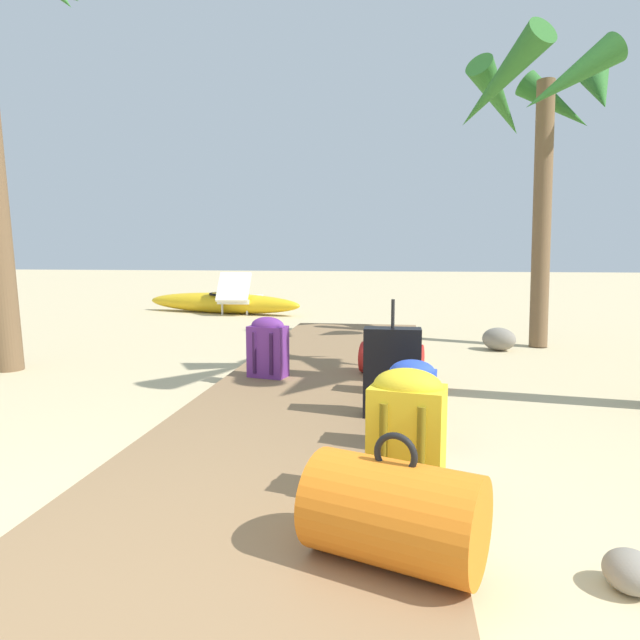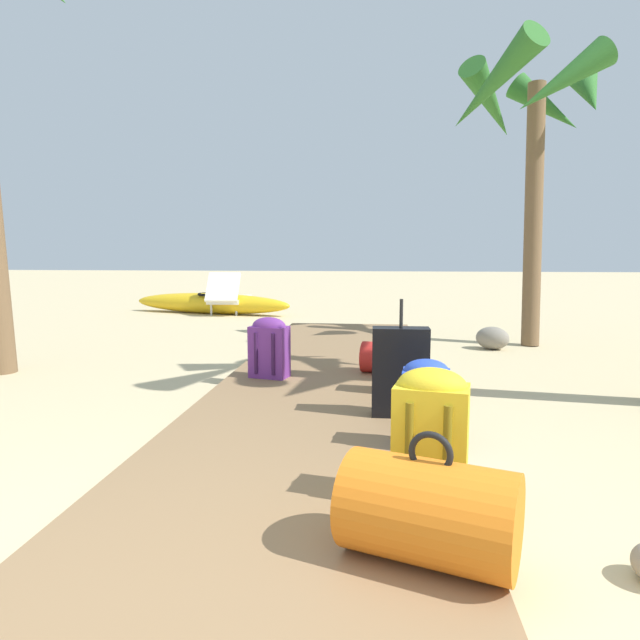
{
  "view_description": "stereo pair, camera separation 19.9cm",
  "coord_description": "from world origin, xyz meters",
  "px_view_note": "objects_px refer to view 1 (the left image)",
  "views": [
    {
      "loc": [
        0.65,
        -1.16,
        1.21
      ],
      "look_at": [
        -0.1,
        4.13,
        0.55
      ],
      "focal_mm": 31.5,
      "sensor_mm": 36.0,
      "label": 1
    },
    {
      "loc": [
        0.45,
        -1.18,
        1.21
      ],
      "look_at": [
        -0.1,
        4.13,
        0.55
      ],
      "focal_mm": 31.5,
      "sensor_mm": 36.0,
      "label": 2
    }
  ],
  "objects_px": {
    "palm_tree_far_right": "(540,113)",
    "backpack_purple": "(268,345)",
    "duffel_bag_orange": "(395,513)",
    "lounge_chair": "(240,296)",
    "duffel_bag_red": "(391,358)",
    "suitcase_black": "(392,372)",
    "backpack_blue": "(412,402)",
    "backpack_tan": "(394,363)",
    "kayak": "(222,303)",
    "backpack_yellow": "(407,434)"
  },
  "relations": [
    {
      "from": "palm_tree_far_right",
      "to": "backpack_purple",
      "type": "bearing_deg",
      "value": -138.04
    },
    {
      "from": "duffel_bag_orange",
      "to": "lounge_chair",
      "type": "bearing_deg",
      "value": 109.67
    },
    {
      "from": "duffel_bag_red",
      "to": "suitcase_black",
      "type": "xyz_separation_m",
      "value": [
        0.02,
        -1.35,
        0.16
      ]
    },
    {
      "from": "backpack_blue",
      "to": "backpack_purple",
      "type": "bearing_deg",
      "value": 126.33
    },
    {
      "from": "suitcase_black",
      "to": "palm_tree_far_right",
      "type": "distance_m",
      "value": 4.71
    },
    {
      "from": "duffel_bag_orange",
      "to": "backpack_tan",
      "type": "bearing_deg",
      "value": 90.81
    },
    {
      "from": "backpack_blue",
      "to": "kayak",
      "type": "relative_size",
      "value": 0.15
    },
    {
      "from": "duffel_bag_red",
      "to": "backpack_blue",
      "type": "relative_size",
      "value": 1.17
    },
    {
      "from": "duffel_bag_red",
      "to": "lounge_chair",
      "type": "relative_size",
      "value": 0.39
    },
    {
      "from": "duffel_bag_red",
      "to": "suitcase_black",
      "type": "relative_size",
      "value": 0.75
    },
    {
      "from": "lounge_chair",
      "to": "backpack_purple",
      "type": "bearing_deg",
      "value": -71.4
    },
    {
      "from": "backpack_tan",
      "to": "suitcase_black",
      "type": "xyz_separation_m",
      "value": [
        -0.0,
        -0.65,
        0.06
      ]
    },
    {
      "from": "kayak",
      "to": "suitcase_black",
      "type": "bearing_deg",
      "value": -63.33
    },
    {
      "from": "backpack_tan",
      "to": "lounge_chair",
      "type": "distance_m",
      "value": 6.93
    },
    {
      "from": "backpack_yellow",
      "to": "backpack_blue",
      "type": "relative_size",
      "value": 1.2
    },
    {
      "from": "backpack_yellow",
      "to": "palm_tree_far_right",
      "type": "bearing_deg",
      "value": 71.96
    },
    {
      "from": "suitcase_black",
      "to": "duffel_bag_orange",
      "type": "xyz_separation_m",
      "value": [
        0.04,
        -1.84,
        -0.12
      ]
    },
    {
      "from": "backpack_tan",
      "to": "suitcase_black",
      "type": "distance_m",
      "value": 0.65
    },
    {
      "from": "suitcase_black",
      "to": "backpack_purple",
      "type": "xyz_separation_m",
      "value": [
        -1.12,
        1.08,
        -0.02
      ]
    },
    {
      "from": "backpack_blue",
      "to": "duffel_bag_orange",
      "type": "bearing_deg",
      "value": -93.91
    },
    {
      "from": "lounge_chair",
      "to": "palm_tree_far_right",
      "type": "bearing_deg",
      "value": -34.22
    },
    {
      "from": "backpack_purple",
      "to": "kayak",
      "type": "bearing_deg",
      "value": 111.8
    },
    {
      "from": "backpack_purple",
      "to": "palm_tree_far_right",
      "type": "height_order",
      "value": "palm_tree_far_right"
    },
    {
      "from": "duffel_bag_red",
      "to": "kayak",
      "type": "bearing_deg",
      "value": 121.92
    },
    {
      "from": "suitcase_black",
      "to": "kayak",
      "type": "bearing_deg",
      "value": 116.67
    },
    {
      "from": "backpack_tan",
      "to": "backpack_purple",
      "type": "bearing_deg",
      "value": 159.29
    },
    {
      "from": "duffel_bag_red",
      "to": "kayak",
      "type": "relative_size",
      "value": 0.18
    },
    {
      "from": "backpack_tan",
      "to": "palm_tree_far_right",
      "type": "height_order",
      "value": "palm_tree_far_right"
    },
    {
      "from": "backpack_yellow",
      "to": "backpack_blue",
      "type": "bearing_deg",
      "value": 87.05
    },
    {
      "from": "backpack_tan",
      "to": "duffel_bag_orange",
      "type": "xyz_separation_m",
      "value": [
        0.04,
        -2.49,
        -0.06
      ]
    },
    {
      "from": "suitcase_black",
      "to": "backpack_blue",
      "type": "relative_size",
      "value": 1.56
    },
    {
      "from": "backpack_tan",
      "to": "backpack_blue",
      "type": "height_order",
      "value": "backpack_blue"
    },
    {
      "from": "suitcase_black",
      "to": "kayak",
      "type": "relative_size",
      "value": 0.24
    },
    {
      "from": "duffel_bag_red",
      "to": "lounge_chair",
      "type": "xyz_separation_m",
      "value": [
        -3.05,
        5.51,
        0.1
      ]
    },
    {
      "from": "suitcase_black",
      "to": "backpack_purple",
      "type": "bearing_deg",
      "value": 136.23
    },
    {
      "from": "kayak",
      "to": "lounge_chair",
      "type": "bearing_deg",
      "value": 13.3
    },
    {
      "from": "backpack_yellow",
      "to": "backpack_purple",
      "type": "xyz_separation_m",
      "value": [
        -1.21,
        2.42,
        -0.04
      ]
    },
    {
      "from": "duffel_bag_red",
      "to": "suitcase_black",
      "type": "bearing_deg",
      "value": -89.07
    },
    {
      "from": "backpack_purple",
      "to": "lounge_chair",
      "type": "bearing_deg",
      "value": 108.6
    },
    {
      "from": "duffel_bag_orange",
      "to": "palm_tree_far_right",
      "type": "bearing_deg",
      "value": 73.05
    },
    {
      "from": "backpack_yellow",
      "to": "duffel_bag_red",
      "type": "bearing_deg",
      "value": 92.27
    },
    {
      "from": "backpack_yellow",
      "to": "kayak",
      "type": "height_order",
      "value": "backpack_yellow"
    },
    {
      "from": "palm_tree_far_right",
      "to": "kayak",
      "type": "distance_m",
      "value": 6.58
    },
    {
      "from": "backpack_tan",
      "to": "duffel_bag_orange",
      "type": "height_order",
      "value": "duffel_bag_orange"
    },
    {
      "from": "backpack_blue",
      "to": "lounge_chair",
      "type": "bearing_deg",
      "value": 113.11
    },
    {
      "from": "backpack_yellow",
      "to": "backpack_blue",
      "type": "distance_m",
      "value": 0.73
    },
    {
      "from": "backpack_blue",
      "to": "backpack_purple",
      "type": "distance_m",
      "value": 2.1
    },
    {
      "from": "backpack_blue",
      "to": "duffel_bag_orange",
      "type": "xyz_separation_m",
      "value": [
        -0.08,
        -1.22,
        -0.08
      ]
    },
    {
      "from": "suitcase_black",
      "to": "backpack_blue",
      "type": "height_order",
      "value": "suitcase_black"
    },
    {
      "from": "lounge_chair",
      "to": "kayak",
      "type": "bearing_deg",
      "value": -166.7
    }
  ]
}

